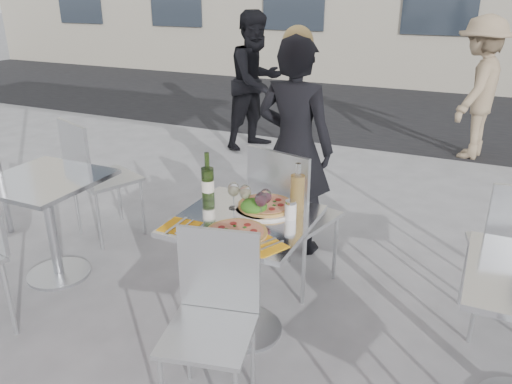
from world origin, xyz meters
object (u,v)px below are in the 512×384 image
at_px(pedestrian_a, 256,81).
at_px(side_table_left, 48,207).
at_px(wineglass_white_b, 245,193).
at_px(pizza_near, 236,233).
at_px(napkin_right, 264,245).
at_px(wineglass_white_a, 234,190).
at_px(salad_plate, 254,208).
at_px(wineglass_red_b, 265,197).
at_px(pizza_far, 266,206).
at_px(chair_near, 213,308).
at_px(side_chair_lfar, 93,171).
at_px(pedestrian_b, 478,89).
at_px(wineglass_red_a, 261,200).
at_px(main_table, 245,252).
at_px(sugar_shaker, 291,210).
at_px(chair_far, 288,208).
at_px(woman_diner, 295,148).
at_px(napkin_left, 180,226).
at_px(wine_bottle, 208,182).

bearing_deg(pedestrian_a, side_table_left, -157.44).
distance_m(side_table_left, wineglass_white_b, 1.50).
distance_m(pizza_near, napkin_right, 0.19).
bearing_deg(wineglass_white_b, napkin_right, -51.56).
bearing_deg(wineglass_white_a, salad_plate, -7.61).
bearing_deg(wineglass_red_b, pizza_far, 112.27).
xyz_separation_m(chair_near, side_chair_lfar, (-1.72, 1.11, 0.07)).
bearing_deg(pedestrian_b, wineglass_white_a, -2.56).
height_order(wineglass_white_b, wineglass_red_a, same).
bearing_deg(main_table, wineglass_white_b, 113.45).
bearing_deg(wineglass_red_b, pedestrian_b, 77.90).
bearing_deg(sugar_shaker, pedestrian_b, 79.74).
height_order(chair_near, wineglass_red_b, wineglass_red_b).
bearing_deg(side_chair_lfar, chair_far, -159.80).
height_order(side_table_left, pedestrian_a, pedestrian_a).
height_order(main_table, woman_diner, woman_diner).
height_order(wineglass_white_b, napkin_left, wineglass_white_b).
bearing_deg(wineglass_red_b, woman_diner, 102.32).
xyz_separation_m(pedestrian_a, sugar_shaker, (1.79, -3.40, -0.05)).
height_order(side_chair_lfar, sugar_shaker, side_chair_lfar).
relative_size(chair_near, napkin_right, 3.69).
bearing_deg(chair_far, pedestrian_a, -47.64).
bearing_deg(pizza_near, napkin_right, -16.23).
bearing_deg(side_chair_lfar, chair_near, 168.81).
bearing_deg(pizza_far, side_chair_lfar, 165.90).
bearing_deg(napkin_right, side_chair_lfar, -178.85).
distance_m(pizza_far, wineglass_red_b, 0.13).
bearing_deg(pedestrian_a, side_chair_lfar, -159.79).
xyz_separation_m(pizza_far, salad_plate, (-0.03, -0.09, 0.02)).
distance_m(chair_far, pizza_near, 0.76).
relative_size(side_chair_lfar, sugar_shaker, 9.32).
bearing_deg(side_table_left, wineglass_red_b, 3.06).
distance_m(main_table, napkin_left, 0.41).
distance_m(woman_diner, pizza_far, 0.98).
relative_size(wineglass_red_a, wineglass_red_b, 1.00).
distance_m(woman_diner, sugar_shaker, 1.10).
distance_m(pedestrian_b, wineglass_white_b, 4.28).
bearing_deg(woman_diner, wineglass_white_a, 94.92).
xyz_separation_m(chair_near, pizza_near, (-0.04, 0.33, 0.24)).
bearing_deg(chair_far, pedestrian_b, -90.42).
bearing_deg(pizza_near, side_table_left, 172.83).
bearing_deg(salad_plate, side_table_left, -177.02).
distance_m(pedestrian_b, napkin_right, 4.56).
relative_size(pedestrian_a, pizza_near, 5.30).
xyz_separation_m(chair_far, wineglass_red_a, (0.04, -0.52, 0.26)).
xyz_separation_m(side_chair_lfar, wineglass_red_a, (1.71, -0.56, 0.27)).
xyz_separation_m(sugar_shaker, wineglass_white_b, (-0.27, -0.01, 0.06)).
distance_m(wine_bottle, wineglass_red_a, 0.41).
relative_size(main_table, chair_far, 0.74).
distance_m(chair_near, wineglass_white_b, 0.71).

